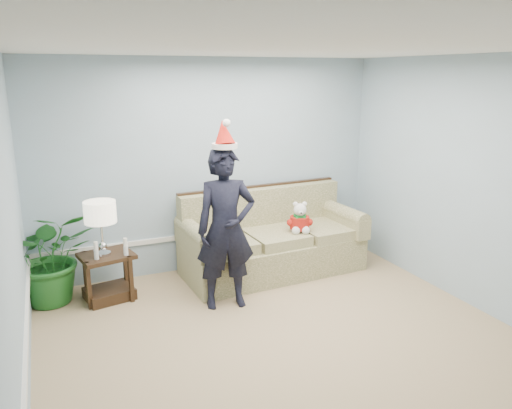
{
  "coord_description": "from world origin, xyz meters",
  "views": [
    {
      "loc": [
        -1.96,
        -3.51,
        2.5
      ],
      "look_at": [
        0.22,
        1.55,
        1.05
      ],
      "focal_mm": 35.0,
      "sensor_mm": 36.0,
      "label": 1
    }
  ],
  "objects_px": {
    "houseplant": "(51,257)",
    "teddy_bear": "(300,221)",
    "table_lamp": "(100,214)",
    "side_table": "(108,281)",
    "sofa": "(271,243)",
    "man": "(226,229)"
  },
  "relations": [
    {
      "from": "man",
      "to": "teddy_bear",
      "type": "xyz_separation_m",
      "value": [
        1.16,
        0.48,
        -0.18
      ]
    },
    {
      "from": "sofa",
      "to": "side_table",
      "type": "xyz_separation_m",
      "value": [
        -2.06,
        -0.05,
        -0.17
      ]
    },
    {
      "from": "teddy_bear",
      "to": "side_table",
      "type": "bearing_deg",
      "value": -165.81
    },
    {
      "from": "sofa",
      "to": "houseplant",
      "type": "xyz_separation_m",
      "value": [
        -2.63,
        0.12,
        0.16
      ]
    },
    {
      "from": "sofa",
      "to": "side_table",
      "type": "height_order",
      "value": "sofa"
    },
    {
      "from": "table_lamp",
      "to": "man",
      "type": "distance_m",
      "value": 1.39
    },
    {
      "from": "sofa",
      "to": "table_lamp",
      "type": "bearing_deg",
      "value": 179.2
    },
    {
      "from": "table_lamp",
      "to": "houseplant",
      "type": "distance_m",
      "value": 0.75
    },
    {
      "from": "table_lamp",
      "to": "houseplant",
      "type": "relative_size",
      "value": 0.58
    },
    {
      "from": "side_table",
      "to": "houseplant",
      "type": "height_order",
      "value": "houseplant"
    },
    {
      "from": "man",
      "to": "houseplant",
      "type": "bearing_deg",
      "value": 162.57
    },
    {
      "from": "side_table",
      "to": "table_lamp",
      "type": "relative_size",
      "value": 1.04
    },
    {
      "from": "houseplant",
      "to": "man",
      "type": "xyz_separation_m",
      "value": [
        1.76,
        -0.84,
        0.34
      ]
    },
    {
      "from": "sofa",
      "to": "teddy_bear",
      "type": "distance_m",
      "value": 0.5
    },
    {
      "from": "houseplant",
      "to": "teddy_bear",
      "type": "height_order",
      "value": "houseplant"
    },
    {
      "from": "side_table",
      "to": "teddy_bear",
      "type": "bearing_deg",
      "value": -4.52
    },
    {
      "from": "sofa",
      "to": "teddy_bear",
      "type": "relative_size",
      "value": 5.84
    },
    {
      "from": "sofa",
      "to": "teddy_bear",
      "type": "height_order",
      "value": "sofa"
    },
    {
      "from": "sofa",
      "to": "houseplant",
      "type": "height_order",
      "value": "houseplant"
    },
    {
      "from": "sofa",
      "to": "teddy_bear",
      "type": "xyz_separation_m",
      "value": [
        0.29,
        -0.24,
        0.32
      ]
    },
    {
      "from": "man",
      "to": "teddy_bear",
      "type": "relative_size",
      "value": 4.43
    },
    {
      "from": "side_table",
      "to": "houseplant",
      "type": "relative_size",
      "value": 0.6
    }
  ]
}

